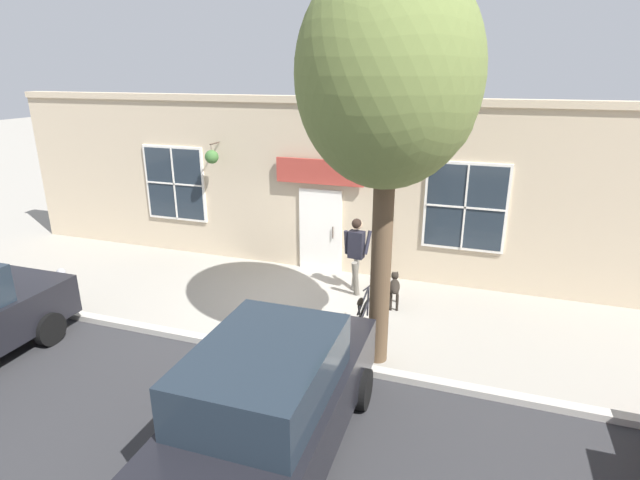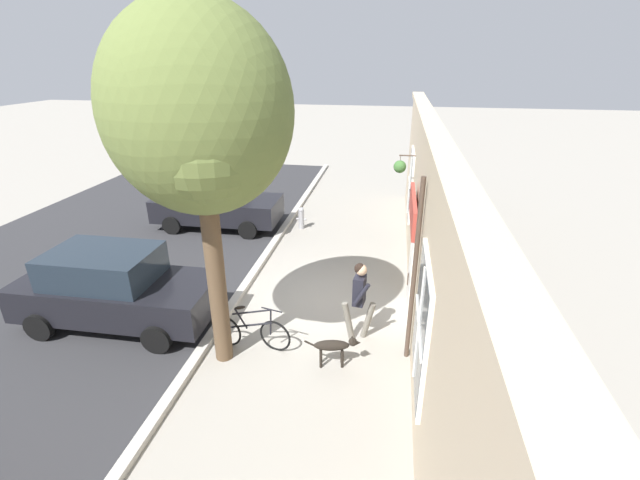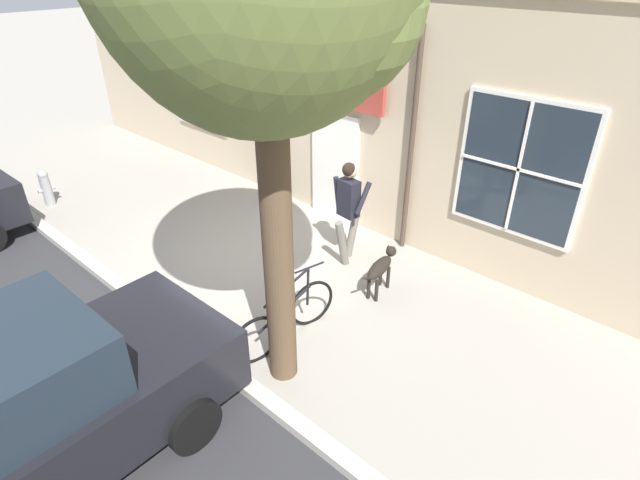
{
  "view_description": "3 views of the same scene",
  "coord_description": "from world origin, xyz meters",
  "px_view_note": "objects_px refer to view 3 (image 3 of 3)",
  "views": [
    {
      "loc": [
        9.11,
        3.75,
        4.84
      ],
      "look_at": [
        -1.08,
        0.26,
        1.18
      ],
      "focal_mm": 28.0,
      "sensor_mm": 36.0,
      "label": 1
    },
    {
      "loc": [
        -1.6,
        8.75,
        5.58
      ],
      "look_at": [
        0.19,
        -1.55,
        1.05
      ],
      "focal_mm": 24.0,
      "sensor_mm": 36.0,
      "label": 2
    },
    {
      "loc": [
        4.61,
        5.66,
        4.63
      ],
      "look_at": [
        -0.22,
        1.28,
        0.82
      ],
      "focal_mm": 28.0,
      "sensor_mm": 36.0,
      "label": 3
    }
  ],
  "objects_px": {
    "dog_on_leash": "(381,267)",
    "fire_hydrant": "(46,187)",
    "parked_car_mid_block": "(2,424)",
    "pedestrian_walking": "(349,203)",
    "leaning_bicycle": "(286,318)"
  },
  "relations": [
    {
      "from": "dog_on_leash",
      "to": "fire_hydrant",
      "type": "bearing_deg",
      "value": -72.79
    },
    {
      "from": "dog_on_leash",
      "to": "fire_hydrant",
      "type": "height_order",
      "value": "fire_hydrant"
    },
    {
      "from": "dog_on_leash",
      "to": "parked_car_mid_block",
      "type": "height_order",
      "value": "parked_car_mid_block"
    },
    {
      "from": "parked_car_mid_block",
      "to": "fire_hydrant",
      "type": "xyz_separation_m",
      "value": [
        -2.86,
        -6.29,
        -0.48
      ]
    },
    {
      "from": "pedestrian_walking",
      "to": "parked_car_mid_block",
      "type": "xyz_separation_m",
      "value": [
        5.38,
        0.32,
        -0.2
      ]
    },
    {
      "from": "pedestrian_walking",
      "to": "leaning_bicycle",
      "type": "relative_size",
      "value": 1.02
    },
    {
      "from": "pedestrian_walking",
      "to": "fire_hydrant",
      "type": "relative_size",
      "value": 2.3
    },
    {
      "from": "pedestrian_walking",
      "to": "fire_hydrant",
      "type": "xyz_separation_m",
      "value": [
        2.52,
        -5.97,
        -0.68
      ]
    },
    {
      "from": "pedestrian_walking",
      "to": "parked_car_mid_block",
      "type": "relative_size",
      "value": 0.41
    },
    {
      "from": "parked_car_mid_block",
      "to": "fire_hydrant",
      "type": "bearing_deg",
      "value": -114.42
    },
    {
      "from": "parked_car_mid_block",
      "to": "fire_hydrant",
      "type": "distance_m",
      "value": 6.93
    },
    {
      "from": "leaning_bicycle",
      "to": "fire_hydrant",
      "type": "bearing_deg",
      "value": -86.79
    },
    {
      "from": "dog_on_leash",
      "to": "leaning_bicycle",
      "type": "distance_m",
      "value": 1.8
    },
    {
      "from": "pedestrian_walking",
      "to": "dog_on_leash",
      "type": "distance_m",
      "value": 1.21
    },
    {
      "from": "fire_hydrant",
      "to": "parked_car_mid_block",
      "type": "bearing_deg",
      "value": 65.58
    }
  ]
}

